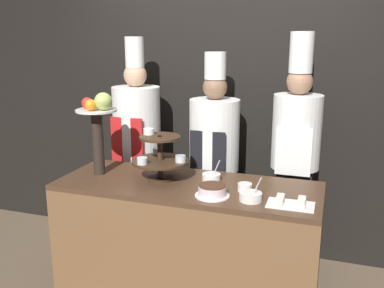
{
  "coord_description": "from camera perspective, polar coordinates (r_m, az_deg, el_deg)",
  "views": [
    {
      "loc": [
        0.9,
        -2.23,
        1.87
      ],
      "look_at": [
        0.0,
        0.43,
        1.16
      ],
      "focal_mm": 40.0,
      "sensor_mm": 36.0,
      "label": 1
    }
  ],
  "objects": [
    {
      "name": "wall_back",
      "position": [
        3.7,
        4.51,
        6.78
      ],
      "size": [
        10.0,
        0.06,
        2.8
      ],
      "color": "black",
      "rests_on": "ground_plane"
    },
    {
      "name": "buffet_counter",
      "position": [
        3.06,
        -0.62,
        -13.42
      ],
      "size": [
        1.76,
        0.66,
        0.91
      ],
      "color": "brown",
      "rests_on": "ground_plane"
    },
    {
      "name": "tiered_stand",
      "position": [
        2.91,
        -4.33,
        -1.54
      ],
      "size": [
        0.39,
        0.39,
        0.35
      ],
      "color": "#3D2819",
      "rests_on": "buffet_counter"
    },
    {
      "name": "fruit_pedestal",
      "position": [
        3.04,
        -12.42,
        3.21
      ],
      "size": [
        0.29,
        0.29,
        0.59
      ],
      "color": "#2D231E",
      "rests_on": "buffet_counter"
    },
    {
      "name": "cake_round",
      "position": [
        2.65,
        2.72,
        -6.26
      ],
      "size": [
        0.22,
        0.22,
        0.07
      ],
      "color": "white",
      "rests_on": "buffet_counter"
    },
    {
      "name": "cup_white",
      "position": [
        2.75,
        7.07,
        -5.76
      ],
      "size": [
        0.09,
        0.09,
        0.05
      ],
      "color": "white",
      "rests_on": "buffet_counter"
    },
    {
      "name": "cake_square_tray",
      "position": [
        2.58,
        13.01,
        -7.62
      ],
      "size": [
        0.27,
        0.17,
        0.05
      ],
      "color": "white",
      "rests_on": "buffet_counter"
    },
    {
      "name": "serving_bowl_near",
      "position": [
        2.6,
        7.82,
        -6.95
      ],
      "size": [
        0.14,
        0.14,
        0.15
      ],
      "color": "white",
      "rests_on": "buffet_counter"
    },
    {
      "name": "serving_bowl_far",
      "position": [
        2.93,
        2.61,
        -4.43
      ],
      "size": [
        0.13,
        0.13,
        0.15
      ],
      "color": "white",
      "rests_on": "buffet_counter"
    },
    {
      "name": "chef_left",
      "position": [
        3.65,
        -7.31,
        0.26
      ],
      "size": [
        0.4,
        0.4,
        1.87
      ],
      "color": "black",
      "rests_on": "ground_plane"
    },
    {
      "name": "chef_center_left",
      "position": [
        3.43,
        2.96,
        -1.37
      ],
      "size": [
        0.4,
        0.4,
        1.76
      ],
      "color": "black",
      "rests_on": "ground_plane"
    },
    {
      "name": "chef_center_right",
      "position": [
        3.3,
        13.61,
        -1.06
      ],
      "size": [
        0.36,
        0.36,
        1.91
      ],
      "color": "black",
      "rests_on": "ground_plane"
    }
  ]
}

